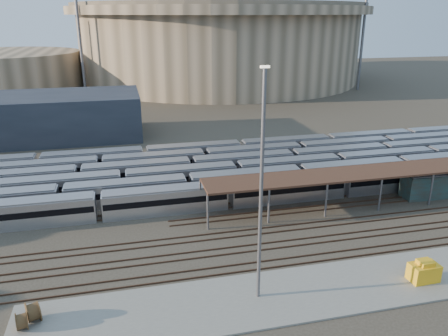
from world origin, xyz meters
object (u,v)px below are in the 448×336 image
Objects in this scene: cable_reel_west at (22,321)px; yard_light_pole at (261,191)px; yellow_equipment at (424,272)px; cable_reel_east at (33,312)px.

cable_reel_west is 25.01m from yard_light_pole.
yellow_equipment reaches higher than cable_reel_west.
yard_light_pole is (22.53, -0.28, 10.85)m from cable_reel_west.
yellow_equipment is (39.95, -2.68, 0.00)m from cable_reel_east.
cable_reel_east is 0.62× the size of yellow_equipment.
yard_light_pole is (21.67, -1.26, 10.71)m from cable_reel_east.
yard_light_pole is at bearing -3.33° from cable_reel_east.
cable_reel_east is 40.04m from yellow_equipment.
yard_light_pole is at bearing 174.04° from yellow_equipment.
yard_light_pole reaches higher than cable_reel_east.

